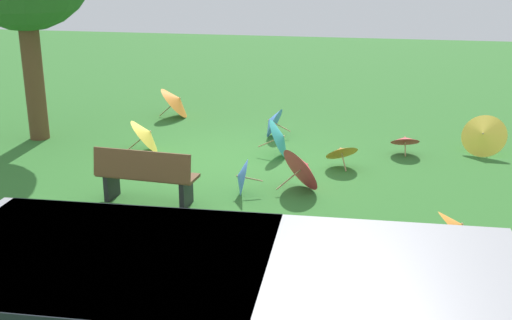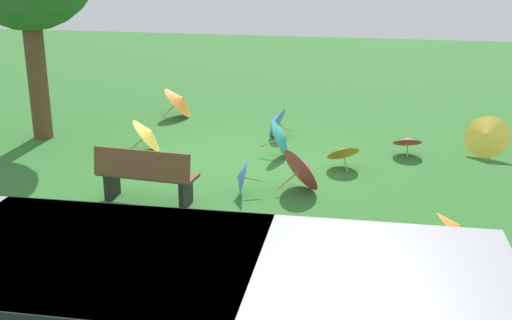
{
  "view_description": "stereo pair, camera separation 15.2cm",
  "coord_description": "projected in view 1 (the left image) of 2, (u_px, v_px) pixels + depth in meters",
  "views": [
    {
      "loc": [
        -2.77,
        11.24,
        3.71
      ],
      "look_at": [
        -0.82,
        1.75,
        0.6
      ],
      "focal_mm": 44.4,
      "sensor_mm": 36.0,
      "label": 1
    },
    {
      "loc": [
        -2.92,
        11.21,
        3.71
      ],
      "look_at": [
        -0.82,
        1.75,
        0.6
      ],
      "focal_mm": 44.4,
      "sensor_mm": 36.0,
      "label": 2
    }
  ],
  "objects": [
    {
      "name": "ground",
      "position": [
        232.0,
        160.0,
        12.14
      ],
      "size": [
        40.0,
        40.0,
        0.0
      ],
      "primitive_type": "plane",
      "color": "#2D6B28"
    },
    {
      "name": "park_bench",
      "position": [
        146.0,
        175.0,
        9.86
      ],
      "size": [
        1.63,
        0.59,
        0.9
      ],
      "color": "brown",
      "rests_on": "ground"
    },
    {
      "name": "parasol_orange_0",
      "position": [
        177.0,
        101.0,
        15.28
      ],
      "size": [
        0.91,
        1.04,
        0.82
      ],
      "color": "tan",
      "rests_on": "ground"
    },
    {
      "name": "parasol_yellow_0",
      "position": [
        147.0,
        134.0,
        12.55
      ],
      "size": [
        0.84,
        0.95,
        0.73
      ],
      "color": "tan",
      "rests_on": "ground"
    },
    {
      "name": "parasol_blue_0",
      "position": [
        241.0,
        177.0,
        10.28
      ],
      "size": [
        0.54,
        0.64,
        0.62
      ],
      "color": "tan",
      "rests_on": "ground"
    },
    {
      "name": "parasol_orange_2",
      "position": [
        341.0,
        151.0,
        11.59
      ],
      "size": [
        0.79,
        0.77,
        0.54
      ],
      "color": "tan",
      "rests_on": "ground"
    },
    {
      "name": "parasol_yellow_1",
      "position": [
        484.0,
        135.0,
        12.32
      ],
      "size": [
        1.01,
        0.95,
        0.82
      ],
      "color": "tan",
      "rests_on": "ground"
    },
    {
      "name": "parasol_teal_1",
      "position": [
        281.0,
        137.0,
        12.24
      ],
      "size": [
        0.69,
        0.82,
        0.77
      ],
      "color": "tan",
      "rests_on": "ground"
    },
    {
      "name": "parasol_blue_1",
      "position": [
        272.0,
        121.0,
        13.61
      ],
      "size": [
        0.67,
        0.73,
        0.68
      ],
      "color": "tan",
      "rests_on": "ground"
    },
    {
      "name": "parasol_red_0",
      "position": [
        304.0,
        167.0,
        10.45
      ],
      "size": [
        0.96,
        0.99,
        0.8
      ],
      "color": "tan",
      "rests_on": "ground"
    },
    {
      "name": "parasol_red_1",
      "position": [
        405.0,
        140.0,
        12.38
      ],
      "size": [
        0.64,
        0.62,
        0.48
      ],
      "color": "tan",
      "rests_on": "ground"
    },
    {
      "name": "parasol_orange_4",
      "position": [
        458.0,
        227.0,
        8.42
      ],
      "size": [
        0.66,
        0.75,
        0.56
      ],
      "color": "tan",
      "rests_on": "ground"
    }
  ]
}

